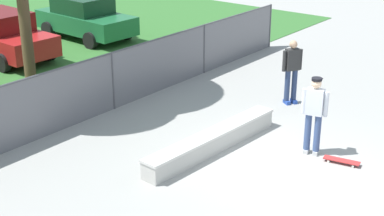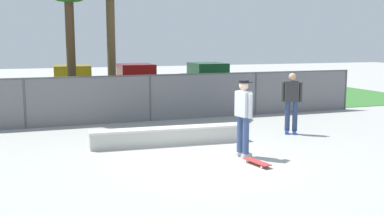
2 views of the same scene
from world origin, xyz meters
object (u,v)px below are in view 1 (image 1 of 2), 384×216
Objects in this scene: skateboarder at (314,112)px; skateboard at (342,161)px; concrete_ledge at (213,141)px; bystander at (292,69)px; car_red at (2,36)px; car_green at (85,18)px.

skateboarder is 2.23× the size of skateboard.
concrete_ledge is at bearing 124.00° from skateboarder.
bystander is at bearing 37.89° from skateboarder.
skateboard is 0.19× the size of car_red.
skateboard is at bearing -107.06° from car_green.
car_red is at bearing 82.01° from concrete_ledge.
skateboarder reaches higher than bystander.
bystander is (2.40, -10.05, 0.17)m from car_red.
car_red reaches higher than skateboard.
car_red is at bearing 89.22° from skateboarder.
skateboard is at bearing -90.85° from car_red.
car_red is (0.19, 12.82, 0.77)m from skateboard.
skateboarder is at bearing -142.11° from bystander.
car_red is 1.00× the size of car_green.
skateboarder is 0.43× the size of car_green.
car_green is at bearing 82.52° from bystander.
skateboard is 12.84m from car_red.
skateboarder is at bearing 88.11° from skateboard.
bystander reaches higher than concrete_ledge.
skateboard is 13.31m from car_green.
bystander is at bearing 1.85° from concrete_ledge.
skateboarder reaches higher than car_green.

